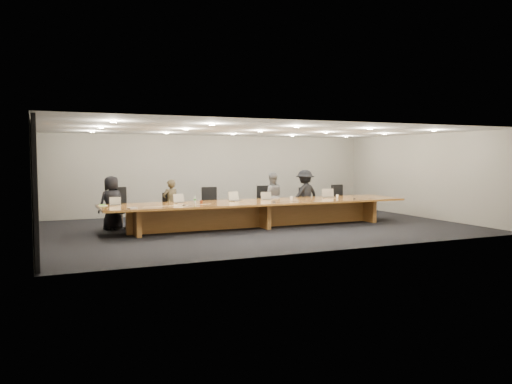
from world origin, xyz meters
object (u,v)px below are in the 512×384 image
at_px(chair_mid_left, 210,205).
at_px(person_a, 112,203).
at_px(chair_right, 307,203).
at_px(person_c, 272,197).
at_px(laptop_e, 329,193).
at_px(chair_far_right, 341,200).
at_px(laptop_d, 267,196).
at_px(person_d, 305,195).
at_px(paper_cup_far, 337,196).
at_px(laptop_c, 236,196).
at_px(laptop_a, 115,201).
at_px(mic_right, 354,199).
at_px(paper_cup_near, 292,198).
at_px(person_b, 171,203).
at_px(chair_far_left, 121,208).
at_px(chair_left, 169,209).
at_px(laptop_b, 181,198).
at_px(mic_left, 184,205).
at_px(chair_mid_right, 266,203).
at_px(av_box, 132,208).
at_px(conference_table, 260,209).
at_px(mic_center, 274,202).
at_px(water_bottle, 195,200).

xyz_separation_m(chair_mid_left, person_a, (-2.94, -0.12, 0.19)).
distance_m(chair_mid_left, chair_right, 3.36).
distance_m(person_c, laptop_e, 1.81).
bearing_deg(person_c, chair_far_right, -164.46).
bearing_deg(laptop_d, laptop_e, 11.62).
distance_m(person_d, paper_cup_far, 1.13).
distance_m(laptop_c, laptop_e, 3.12).
relative_size(chair_mid_left, laptop_a, 3.90).
distance_m(person_a, mic_right, 7.15).
bearing_deg(paper_cup_near, person_a, 167.81).
distance_m(person_b, paper_cup_far, 5.21).
relative_size(person_a, paper_cup_far, 15.63).
relative_size(chair_far_left, person_a, 0.80).
distance_m(chair_left, laptop_c, 2.03).
bearing_deg(laptop_b, laptop_a, 166.26).
xyz_separation_m(chair_far_left, mic_left, (1.39, -1.54, 0.16)).
distance_m(person_d, laptop_e, 0.94).
bearing_deg(person_d, mic_right, 101.45).
distance_m(chair_left, chair_mid_right, 3.19).
bearing_deg(laptop_c, chair_far_left, 145.48).
height_order(person_d, laptop_a, person_d).
bearing_deg(laptop_d, mic_right, -5.16).
relative_size(chair_mid_left, laptop_e, 3.05).
bearing_deg(chair_left, av_box, -106.35).
bearing_deg(paper_cup_far, laptop_b, 177.63).
bearing_deg(chair_far_left, chair_right, -14.33).
relative_size(chair_mid_right, chair_right, 1.09).
distance_m(chair_right, mic_left, 4.92).
bearing_deg(av_box, person_c, 2.59).
xyz_separation_m(chair_right, laptop_e, (0.23, -0.95, 0.38)).
bearing_deg(paper_cup_far, person_d, 125.27).
height_order(conference_table, person_a, person_a).
xyz_separation_m(paper_cup_far, mic_left, (-5.14, -0.58, -0.03)).
bearing_deg(mic_center, chair_far_left, 157.86).
xyz_separation_m(chair_far_left, laptop_c, (3.14, -0.85, 0.29)).
bearing_deg(laptop_e, chair_far_left, -172.01).
xyz_separation_m(laptop_b, water_bottle, (0.33, -0.26, -0.03)).
height_order(conference_table, water_bottle, water_bottle).
relative_size(laptop_b, laptop_d, 1.05).
distance_m(conference_table, person_b, 2.63).
bearing_deg(conference_table, chair_far_right, 18.29).
xyz_separation_m(chair_mid_right, person_d, (1.33, -0.19, 0.24)).
relative_size(person_d, laptop_b, 4.93).
xyz_separation_m(chair_far_right, laptop_a, (-7.58, -0.80, 0.31)).
xyz_separation_m(chair_mid_right, chair_right, (1.49, -0.08, -0.05)).
distance_m(person_d, mic_center, 2.47).
bearing_deg(laptop_e, av_box, -155.27).
bearing_deg(chair_far_left, mic_center, -37.16).
height_order(person_d, paper_cup_far, person_d).
xyz_separation_m(chair_far_left, mic_right, (6.68, -1.67, 0.16)).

